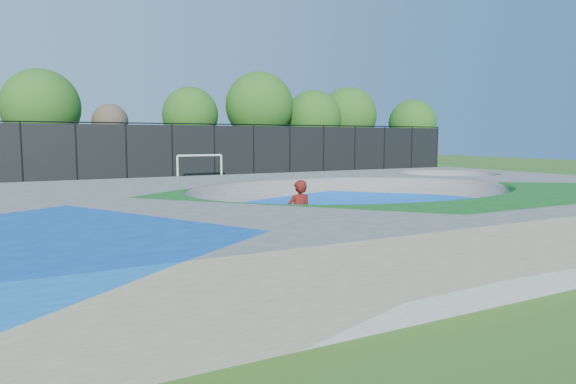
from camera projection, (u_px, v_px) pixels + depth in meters
name	position (u px, v px, depth m)	size (l,w,h in m)	color
ground	(356.00, 234.00, 16.28)	(120.00, 120.00, 0.00)	#35601A
skate_deck	(357.00, 210.00, 16.20)	(22.00, 14.00, 1.50)	gray
skater	(299.00, 216.00, 13.69)	(0.70, 0.46, 1.92)	red
skateboard	(299.00, 250.00, 13.79)	(0.78, 0.22, 0.05)	black
soccer_goal	(200.00, 164.00, 32.59)	(3.02, 0.12, 1.99)	white
fence	(172.00, 152.00, 34.44)	(48.09, 0.09, 4.04)	black
treeline	(157.00, 112.00, 38.39)	(53.33, 6.31, 8.47)	#412F20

